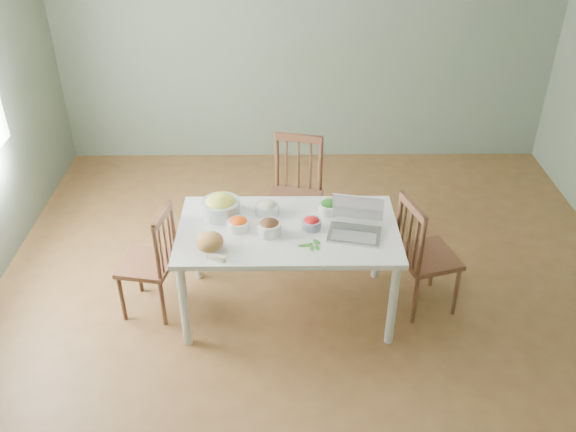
{
  "coord_description": "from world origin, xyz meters",
  "views": [
    {
      "loc": [
        -0.24,
        -3.51,
        3.07
      ],
      "look_at": [
        -0.21,
        -0.0,
        0.81
      ],
      "focal_mm": 38.25,
      "sensor_mm": 36.0,
      "label": 1
    }
  ],
  "objects_px": {
    "chair_far": "(294,198)",
    "bread_boule": "(210,242)",
    "dining_table": "(288,269)",
    "chair_right": "(428,254)",
    "bowl_squash": "(221,206)",
    "laptop": "(355,221)",
    "chair_left": "(146,261)"
  },
  "relations": [
    {
      "from": "chair_far",
      "to": "chair_left",
      "type": "height_order",
      "value": "chair_far"
    },
    {
      "from": "chair_left",
      "to": "laptop",
      "type": "height_order",
      "value": "laptop"
    },
    {
      "from": "dining_table",
      "to": "chair_right",
      "type": "relative_size",
      "value": 1.67
    },
    {
      "from": "chair_far",
      "to": "bread_boule",
      "type": "height_order",
      "value": "chair_far"
    },
    {
      "from": "chair_left",
      "to": "chair_right",
      "type": "distance_m",
      "value": 2.02
    },
    {
      "from": "chair_right",
      "to": "laptop",
      "type": "xyz_separation_m",
      "value": [
        -0.56,
        -0.13,
        0.38
      ]
    },
    {
      "from": "bread_boule",
      "to": "bowl_squash",
      "type": "height_order",
      "value": "bowl_squash"
    },
    {
      "from": "chair_far",
      "to": "chair_right",
      "type": "relative_size",
      "value": 1.06
    },
    {
      "from": "bread_boule",
      "to": "laptop",
      "type": "distance_m",
      "value": 0.97
    },
    {
      "from": "dining_table",
      "to": "bread_boule",
      "type": "height_order",
      "value": "bread_boule"
    },
    {
      "from": "chair_left",
      "to": "chair_right",
      "type": "bearing_deg",
      "value": 101.1
    },
    {
      "from": "bread_boule",
      "to": "bowl_squash",
      "type": "bearing_deg",
      "value": 84.33
    },
    {
      "from": "chair_far",
      "to": "bread_boule",
      "type": "distance_m",
      "value": 1.21
    },
    {
      "from": "chair_left",
      "to": "bread_boule",
      "type": "distance_m",
      "value": 0.66
    },
    {
      "from": "chair_far",
      "to": "bowl_squash",
      "type": "height_order",
      "value": "chair_far"
    },
    {
      "from": "dining_table",
      "to": "chair_left",
      "type": "bearing_deg",
      "value": 179.35
    },
    {
      "from": "chair_right",
      "to": "chair_far",
      "type": "bearing_deg",
      "value": 35.73
    },
    {
      "from": "dining_table",
      "to": "chair_far",
      "type": "xyz_separation_m",
      "value": [
        0.05,
        0.79,
        0.13
      ]
    },
    {
      "from": "chair_far",
      "to": "bread_boule",
      "type": "bearing_deg",
      "value": -105.89
    },
    {
      "from": "bowl_squash",
      "to": "bread_boule",
      "type": "bearing_deg",
      "value": -95.67
    },
    {
      "from": "dining_table",
      "to": "chair_far",
      "type": "height_order",
      "value": "chair_far"
    },
    {
      "from": "chair_far",
      "to": "laptop",
      "type": "xyz_separation_m",
      "value": [
        0.39,
        -0.88,
        0.35
      ]
    },
    {
      "from": "bowl_squash",
      "to": "chair_far",
      "type": "bearing_deg",
      "value": 49.64
    },
    {
      "from": "bread_boule",
      "to": "chair_right",
      "type": "bearing_deg",
      "value": 10.37
    },
    {
      "from": "chair_right",
      "to": "bowl_squash",
      "type": "relative_size",
      "value": 3.36
    },
    {
      "from": "dining_table",
      "to": "bread_boule",
      "type": "bearing_deg",
      "value": -154.97
    },
    {
      "from": "dining_table",
      "to": "bread_boule",
      "type": "xyz_separation_m",
      "value": [
        -0.51,
        -0.24,
        0.42
      ]
    },
    {
      "from": "bowl_squash",
      "to": "chair_right",
      "type": "bearing_deg",
      "value": -5.1
    },
    {
      "from": "dining_table",
      "to": "bowl_squash",
      "type": "xyz_separation_m",
      "value": [
        -0.47,
        0.17,
        0.44
      ]
    },
    {
      "from": "chair_far",
      "to": "chair_right",
      "type": "distance_m",
      "value": 1.22
    },
    {
      "from": "chair_right",
      "to": "laptop",
      "type": "bearing_deg",
      "value": 86.91
    },
    {
      "from": "chair_right",
      "to": "bread_boule",
      "type": "height_order",
      "value": "chair_right"
    }
  ]
}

